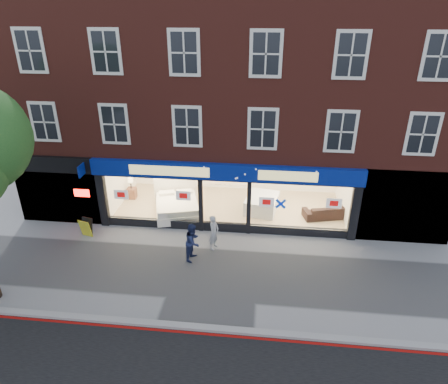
% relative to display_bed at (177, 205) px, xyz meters
% --- Properties ---
extents(ground, '(120.00, 120.00, 0.00)m').
position_rel_display_bed_xyz_m(ground, '(2.44, -4.33, -0.48)').
color(ground, gray).
rests_on(ground, ground).
extents(kerb_line, '(60.00, 0.10, 0.01)m').
position_rel_display_bed_xyz_m(kerb_line, '(2.44, -7.43, -0.48)').
color(kerb_line, '#8C0A07').
rests_on(kerb_line, ground).
extents(kerb_stone, '(60.00, 0.25, 0.12)m').
position_rel_display_bed_xyz_m(kerb_stone, '(2.44, -7.23, -0.42)').
color(kerb_stone, gray).
rests_on(kerb_stone, ground).
extents(showroom_floor, '(11.00, 4.50, 0.10)m').
position_rel_display_bed_xyz_m(showroom_floor, '(2.44, 0.92, -0.43)').
color(showroom_floor, tan).
rests_on(showroom_floor, ground).
extents(building, '(19.00, 8.26, 10.30)m').
position_rel_display_bed_xyz_m(building, '(2.42, 2.60, 6.19)').
color(building, maroon).
rests_on(building, ground).
extents(display_bed, '(2.60, 2.88, 1.38)m').
position_rel_display_bed_xyz_m(display_bed, '(0.00, 0.00, 0.00)').
color(display_bed, white).
rests_on(display_bed, showroom_floor).
extents(bedside_table, '(0.46, 0.46, 0.55)m').
position_rel_display_bed_xyz_m(bedside_table, '(-2.66, 1.29, -0.11)').
color(bedside_table, brown).
rests_on(bedside_table, showroom_floor).
extents(mattress_stack, '(1.74, 2.04, 0.72)m').
position_rel_display_bed_xyz_m(mattress_stack, '(4.04, 0.71, -0.02)').
color(mattress_stack, white).
rests_on(mattress_stack, showroom_floor).
extents(sofa, '(2.23, 1.31, 0.61)m').
position_rel_display_bed_xyz_m(sofa, '(7.04, 0.34, -0.08)').
color(sofa, black).
rests_on(sofa, showroom_floor).
extents(a_board, '(0.61, 0.47, 0.83)m').
position_rel_display_bed_xyz_m(a_board, '(-3.51, -2.34, -0.07)').
color(a_board, gold).
rests_on(a_board, ground).
extents(pedestrian_grey, '(0.52, 0.64, 1.51)m').
position_rel_display_bed_xyz_m(pedestrian_grey, '(2.15, -2.66, 0.27)').
color(pedestrian_grey, '#A3A5AB').
rests_on(pedestrian_grey, ground).
extents(pedestrian_blue, '(0.76, 0.89, 1.58)m').
position_rel_display_bed_xyz_m(pedestrian_blue, '(1.43, -3.50, 0.31)').
color(pedestrian_blue, '#192148').
rests_on(pedestrian_blue, ground).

